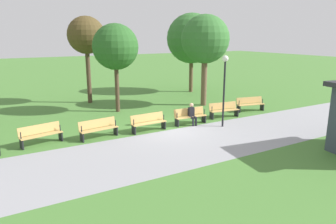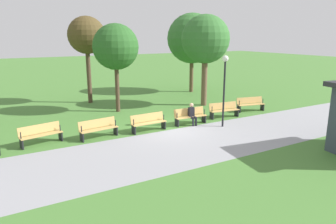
{
  "view_description": "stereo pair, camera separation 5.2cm",
  "coord_description": "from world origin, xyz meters",
  "px_view_note": "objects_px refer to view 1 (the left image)",
  "views": [
    {
      "loc": [
        8.16,
        13.81,
        4.81
      ],
      "look_at": [
        0.0,
        -0.3,
        0.8
      ],
      "focal_mm": 33.7,
      "sensor_mm": 36.0,
      "label": 1
    },
    {
      "loc": [
        8.12,
        13.84,
        4.81
      ],
      "look_at": [
        0.0,
        -0.3,
        0.8
      ],
      "focal_mm": 33.7,
      "sensor_mm": 36.0,
      "label": 2
    }
  ],
  "objects_px": {
    "tree_2": "(205,40)",
    "tree_4": "(86,36)",
    "bench_3": "(148,122)",
    "tree_3": "(115,47)",
    "bench_1": "(224,110)",
    "bench_2": "(190,116)",
    "tree_1": "(192,39)",
    "bench_0": "(250,104)",
    "person_seated": "(192,113)",
    "bench_4": "(98,128)",
    "bench_5": "(41,134)",
    "lamp_post": "(225,77)"
  },
  "relations": [
    {
      "from": "tree_2",
      "to": "tree_4",
      "type": "relative_size",
      "value": 1.01
    },
    {
      "from": "bench_3",
      "to": "tree_3",
      "type": "relative_size",
      "value": 0.34
    },
    {
      "from": "bench_1",
      "to": "bench_2",
      "type": "bearing_deg",
      "value": 11.64
    },
    {
      "from": "bench_1",
      "to": "tree_1",
      "type": "bearing_deg",
      "value": -104.3
    },
    {
      "from": "bench_0",
      "to": "bench_3",
      "type": "relative_size",
      "value": 1.02
    },
    {
      "from": "bench_0",
      "to": "bench_3",
      "type": "height_order",
      "value": "same"
    },
    {
      "from": "person_seated",
      "to": "bench_3",
      "type": "bearing_deg",
      "value": -0.87
    },
    {
      "from": "bench_2",
      "to": "tree_4",
      "type": "distance_m",
      "value": 9.9
    },
    {
      "from": "bench_1",
      "to": "tree_3",
      "type": "xyz_separation_m",
      "value": [
        4.92,
        -4.55,
        3.59
      ]
    },
    {
      "from": "bench_1",
      "to": "bench_4",
      "type": "bearing_deg",
      "value": 7.0
    },
    {
      "from": "bench_3",
      "to": "bench_5",
      "type": "xyz_separation_m",
      "value": [
        5.08,
        -0.62,
        0.0
      ]
    },
    {
      "from": "bench_1",
      "to": "tree_1",
      "type": "height_order",
      "value": "tree_1"
    },
    {
      "from": "bench_3",
      "to": "bench_5",
      "type": "distance_m",
      "value": 5.12
    },
    {
      "from": "person_seated",
      "to": "tree_4",
      "type": "distance_m",
      "value": 9.97
    },
    {
      "from": "bench_4",
      "to": "bench_5",
      "type": "relative_size",
      "value": 0.99
    },
    {
      "from": "bench_2",
      "to": "person_seated",
      "type": "height_order",
      "value": "person_seated"
    },
    {
      "from": "bench_0",
      "to": "lamp_post",
      "type": "xyz_separation_m",
      "value": [
        3.81,
        1.88,
        2.17
      ]
    },
    {
      "from": "tree_4",
      "to": "tree_1",
      "type": "bearing_deg",
      "value": -179.54
    },
    {
      "from": "bench_3",
      "to": "tree_4",
      "type": "height_order",
      "value": "tree_4"
    },
    {
      "from": "tree_1",
      "to": "tree_4",
      "type": "xyz_separation_m",
      "value": [
        8.88,
        0.07,
        0.24
      ]
    },
    {
      "from": "tree_1",
      "to": "tree_2",
      "type": "height_order",
      "value": "tree_1"
    },
    {
      "from": "tree_1",
      "to": "bench_4",
      "type": "bearing_deg",
      "value": 37.15
    },
    {
      "from": "bench_1",
      "to": "person_seated",
      "type": "relative_size",
      "value": 1.59
    },
    {
      "from": "bench_3",
      "to": "tree_1",
      "type": "height_order",
      "value": "tree_1"
    },
    {
      "from": "lamp_post",
      "to": "bench_3",
      "type": "bearing_deg",
      "value": -18.15
    },
    {
      "from": "tree_3",
      "to": "tree_4",
      "type": "bearing_deg",
      "value": -78.41
    },
    {
      "from": "bench_0",
      "to": "tree_1",
      "type": "relative_size",
      "value": 0.29
    },
    {
      "from": "bench_3",
      "to": "tree_3",
      "type": "bearing_deg",
      "value": -94.62
    },
    {
      "from": "tree_3",
      "to": "tree_4",
      "type": "xyz_separation_m",
      "value": [
        0.74,
        -3.62,
        0.66
      ]
    },
    {
      "from": "bench_3",
      "to": "lamp_post",
      "type": "distance_m",
      "value": 4.58
    },
    {
      "from": "bench_2",
      "to": "tree_3",
      "type": "distance_m",
      "value": 6.42
    },
    {
      "from": "bench_2",
      "to": "tree_3",
      "type": "height_order",
      "value": "tree_3"
    },
    {
      "from": "bench_3",
      "to": "bench_1",
      "type": "bearing_deg",
      "value": 179.99
    },
    {
      "from": "bench_5",
      "to": "bench_4",
      "type": "bearing_deg",
      "value": 159.05
    },
    {
      "from": "tree_1",
      "to": "tree_3",
      "type": "height_order",
      "value": "tree_1"
    },
    {
      "from": "bench_1",
      "to": "tree_2",
      "type": "bearing_deg",
      "value": -99.14
    },
    {
      "from": "bench_1",
      "to": "tree_4",
      "type": "relative_size",
      "value": 0.31
    },
    {
      "from": "person_seated",
      "to": "tree_2",
      "type": "xyz_separation_m",
      "value": [
        -3.49,
        -3.69,
        3.85
      ]
    },
    {
      "from": "bench_1",
      "to": "lamp_post",
      "type": "height_order",
      "value": "lamp_post"
    },
    {
      "from": "bench_1",
      "to": "tree_1",
      "type": "distance_m",
      "value": 9.72
    },
    {
      "from": "bench_3",
      "to": "person_seated",
      "type": "distance_m",
      "value": 2.6
    },
    {
      "from": "bench_2",
      "to": "tree_4",
      "type": "bearing_deg",
      "value": -67.29
    },
    {
      "from": "bench_2",
      "to": "bench_3",
      "type": "relative_size",
      "value": 1.0
    },
    {
      "from": "bench_3",
      "to": "bench_5",
      "type": "relative_size",
      "value": 0.98
    },
    {
      "from": "person_seated",
      "to": "tree_4",
      "type": "xyz_separation_m",
      "value": [
        3.15,
        -8.52,
        4.09
      ]
    },
    {
      "from": "bench_3",
      "to": "tree_1",
      "type": "xyz_separation_m",
      "value": [
        -8.33,
        -8.45,
        4.02
      ]
    },
    {
      "from": "person_seated",
      "to": "tree_3",
      "type": "relative_size",
      "value": 0.22
    },
    {
      "from": "bench_2",
      "to": "tree_3",
      "type": "bearing_deg",
      "value": -61.19
    },
    {
      "from": "bench_0",
      "to": "bench_1",
      "type": "distance_m",
      "value": 2.56
    },
    {
      "from": "bench_3",
      "to": "bench_4",
      "type": "height_order",
      "value": "same"
    }
  ]
}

